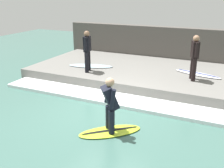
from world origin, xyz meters
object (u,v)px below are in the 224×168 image
at_px(surfboard_riding, 110,131).
at_px(surfer_waiting_near, 195,55).
at_px(surfboard_waiting_far, 91,66).
at_px(surfer_waiting_far, 87,49).
at_px(surfer_riding, 110,102).
at_px(surfboard_waiting_near, 198,74).

height_order(surfboard_riding, surfer_waiting_near, surfer_waiting_near).
height_order(surfer_waiting_near, surfboard_waiting_far, surfer_waiting_near).
bearing_deg(surfboard_waiting_far, surfer_waiting_far, -159.79).
xyz_separation_m(surfer_riding, surfer_waiting_far, (3.34, 2.54, 0.48)).
relative_size(surfer_riding, surfboard_waiting_near, 0.76).
bearing_deg(surfer_waiting_near, surfer_riding, 160.55).
distance_m(surfer_riding, surfer_waiting_far, 4.22).
bearing_deg(surfboard_riding, surfboard_waiting_far, 34.84).
relative_size(surfer_riding, surfer_waiting_far, 0.89).
xyz_separation_m(surfer_riding, surfboard_waiting_far, (4.01, 2.79, -0.40)).
height_order(surfer_riding, surfboard_waiting_far, surfer_riding).
bearing_deg(surfboard_riding, surfboard_waiting_near, -17.69).
bearing_deg(surfer_waiting_far, surfboard_riding, -142.70).
xyz_separation_m(surfer_riding, surfboard_waiting_near, (4.71, -1.50, -0.40)).
distance_m(surfboard_riding, surfer_waiting_far, 4.39).
bearing_deg(surfer_waiting_near, surfer_waiting_far, 99.36).
bearing_deg(surfboard_waiting_far, surfboard_waiting_near, -80.65).
bearing_deg(surfboard_waiting_far, surfboard_riding, -145.16).
bearing_deg(surfboard_waiting_far, surfer_waiting_near, -90.26).
height_order(surfer_riding, surfboard_waiting_near, surfer_riding).
relative_size(surfer_riding, surfboard_waiting_far, 0.72).
height_order(surfboard_riding, surfboard_waiting_far, surfboard_waiting_far).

